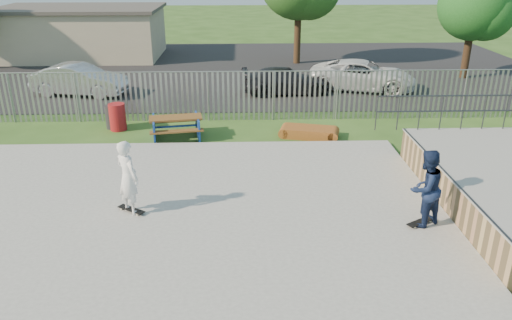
{
  "coord_description": "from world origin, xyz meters",
  "views": [
    {
      "loc": [
        2.29,
        -10.46,
        6.22
      ],
      "look_at": [
        2.69,
        2.0,
        1.1
      ],
      "focal_mm": 35.0,
      "sensor_mm": 36.0,
      "label": 1
    }
  ],
  "objects_px": {
    "skater_navy": "(425,188)",
    "car_dark": "(286,81)",
    "car_silver": "(80,80)",
    "trash_bin_red": "(118,117)",
    "car_white": "(363,75)",
    "skater_white": "(128,177)",
    "tree_right": "(474,5)",
    "trash_bin_grey": "(113,117)",
    "picnic_table": "(176,127)",
    "funbox": "(309,132)"
  },
  "relations": [
    {
      "from": "skater_navy",
      "to": "car_dark",
      "type": "bearing_deg",
      "value": -111.26
    },
    {
      "from": "car_silver",
      "to": "skater_navy",
      "type": "bearing_deg",
      "value": -126.71
    },
    {
      "from": "trash_bin_red",
      "to": "car_dark",
      "type": "distance_m",
      "value": 8.65
    },
    {
      "from": "car_dark",
      "to": "car_white",
      "type": "bearing_deg",
      "value": -85.45
    },
    {
      "from": "skater_white",
      "to": "car_white",
      "type": "bearing_deg",
      "value": -80.72
    },
    {
      "from": "skater_white",
      "to": "car_dark",
      "type": "bearing_deg",
      "value": -68.39
    },
    {
      "from": "car_dark",
      "to": "tree_right",
      "type": "height_order",
      "value": "tree_right"
    },
    {
      "from": "trash_bin_grey",
      "to": "skater_navy",
      "type": "distance_m",
      "value": 12.34
    },
    {
      "from": "picnic_table",
      "to": "skater_white",
      "type": "relative_size",
      "value": 1.1
    },
    {
      "from": "car_dark",
      "to": "skater_navy",
      "type": "distance_m",
      "value": 13.23
    },
    {
      "from": "picnic_table",
      "to": "funbox",
      "type": "height_order",
      "value": "picnic_table"
    },
    {
      "from": "tree_right",
      "to": "funbox",
      "type": "bearing_deg",
      "value": -136.23
    },
    {
      "from": "trash_bin_red",
      "to": "car_dark",
      "type": "xyz_separation_m",
      "value": [
        6.92,
        5.2,
        0.12
      ]
    },
    {
      "from": "picnic_table",
      "to": "skater_white",
      "type": "distance_m",
      "value": 6.06
    },
    {
      "from": "trash_bin_red",
      "to": "skater_navy",
      "type": "height_order",
      "value": "skater_navy"
    },
    {
      "from": "car_dark",
      "to": "skater_white",
      "type": "relative_size",
      "value": 2.21
    },
    {
      "from": "car_dark",
      "to": "skater_white",
      "type": "height_order",
      "value": "skater_white"
    },
    {
      "from": "trash_bin_red",
      "to": "tree_right",
      "type": "bearing_deg",
      "value": 26.0
    },
    {
      "from": "trash_bin_red",
      "to": "skater_navy",
      "type": "relative_size",
      "value": 0.54
    },
    {
      "from": "picnic_table",
      "to": "trash_bin_grey",
      "type": "bearing_deg",
      "value": 145.7
    },
    {
      "from": "picnic_table",
      "to": "skater_navy",
      "type": "bearing_deg",
      "value": -54.85
    },
    {
      "from": "skater_navy",
      "to": "funbox",
      "type": "bearing_deg",
      "value": -105.47
    },
    {
      "from": "skater_navy",
      "to": "tree_right",
      "type": "bearing_deg",
      "value": -146.64
    },
    {
      "from": "picnic_table",
      "to": "trash_bin_red",
      "type": "xyz_separation_m",
      "value": [
        -2.33,
        0.98,
        0.11
      ]
    },
    {
      "from": "skater_navy",
      "to": "trash_bin_grey",
      "type": "bearing_deg",
      "value": -71.55
    },
    {
      "from": "funbox",
      "to": "car_white",
      "type": "distance_m",
      "value": 7.76
    },
    {
      "from": "trash_bin_grey",
      "to": "car_silver",
      "type": "distance_m",
      "value": 5.68
    },
    {
      "from": "picnic_table",
      "to": "car_dark",
      "type": "height_order",
      "value": "car_dark"
    },
    {
      "from": "skater_navy",
      "to": "skater_white",
      "type": "bearing_deg",
      "value": -37.51
    },
    {
      "from": "trash_bin_grey",
      "to": "tree_right",
      "type": "xyz_separation_m",
      "value": [
        17.18,
        8.03,
        3.4
      ]
    },
    {
      "from": "trash_bin_grey",
      "to": "car_dark",
      "type": "distance_m",
      "value": 8.72
    },
    {
      "from": "car_white",
      "to": "skater_navy",
      "type": "height_order",
      "value": "skater_navy"
    },
    {
      "from": "picnic_table",
      "to": "car_dark",
      "type": "distance_m",
      "value": 7.69
    },
    {
      "from": "tree_right",
      "to": "car_silver",
      "type": "bearing_deg",
      "value": -171.31
    },
    {
      "from": "car_white",
      "to": "skater_white",
      "type": "distance_m",
      "value": 15.59
    },
    {
      "from": "car_silver",
      "to": "skater_navy",
      "type": "xyz_separation_m",
      "value": [
        11.99,
        -13.07,
        0.36
      ]
    },
    {
      "from": "trash_bin_grey",
      "to": "car_silver",
      "type": "bearing_deg",
      "value": 118.28
    },
    {
      "from": "skater_navy",
      "to": "trash_bin_red",
      "type": "bearing_deg",
      "value": -71.49
    },
    {
      "from": "picnic_table",
      "to": "trash_bin_grey",
      "type": "distance_m",
      "value": 2.85
    },
    {
      "from": "funbox",
      "to": "car_white",
      "type": "height_order",
      "value": "car_white"
    },
    {
      "from": "skater_white",
      "to": "trash_bin_grey",
      "type": "bearing_deg",
      "value": -29.5
    },
    {
      "from": "trash_bin_grey",
      "to": "car_white",
      "type": "height_order",
      "value": "car_white"
    },
    {
      "from": "picnic_table",
      "to": "skater_white",
      "type": "bearing_deg",
      "value": -103.6
    },
    {
      "from": "car_silver",
      "to": "skater_white",
      "type": "bearing_deg",
      "value": -147.73
    },
    {
      "from": "funbox",
      "to": "car_dark",
      "type": "height_order",
      "value": "car_dark"
    },
    {
      "from": "funbox",
      "to": "trash_bin_red",
      "type": "distance_m",
      "value": 7.3
    },
    {
      "from": "trash_bin_grey",
      "to": "skater_navy",
      "type": "relative_size",
      "value": 0.47
    },
    {
      "from": "car_silver",
      "to": "car_dark",
      "type": "xyz_separation_m",
      "value": [
        9.85,
        -0.03,
        -0.12
      ]
    },
    {
      "from": "trash_bin_red",
      "to": "trash_bin_grey",
      "type": "relative_size",
      "value": 1.13
    },
    {
      "from": "picnic_table",
      "to": "car_dark",
      "type": "bearing_deg",
      "value": 44.21
    }
  ]
}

